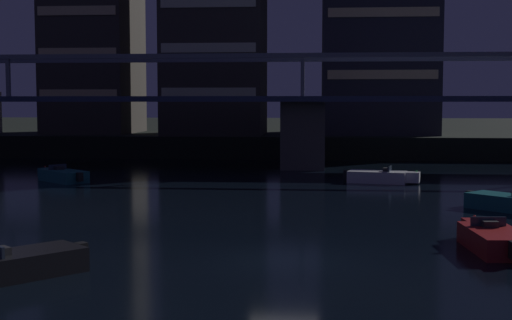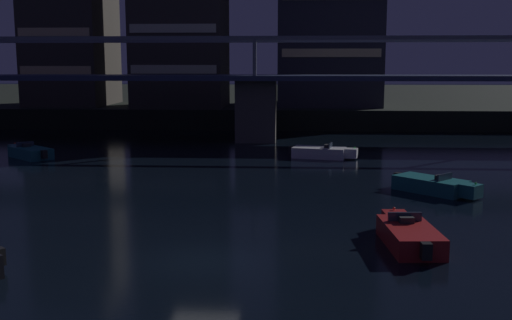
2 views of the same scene
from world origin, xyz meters
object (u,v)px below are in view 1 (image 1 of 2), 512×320
(speedboat_far_left, at_px, (511,203))
(speedboat_far_center, at_px, (380,177))
(speedboat_near_center, at_px, (493,239))
(tower_west_low, at_px, (94,35))
(tower_west_tall, at_px, (215,29))
(speedboat_mid_left, at_px, (14,265))
(river_bridge, at_px, (303,113))
(speedboat_mid_center, at_px, (62,176))

(speedboat_far_left, bearing_deg, speedboat_far_center, 114.27)
(speedboat_near_center, bearing_deg, tower_west_low, 122.28)
(speedboat_near_center, relative_size, speedboat_far_center, 1.00)
(tower_west_tall, relative_size, speedboat_mid_left, 4.83)
(tower_west_tall, height_order, speedboat_near_center, tower_west_tall)
(speedboat_mid_left, relative_size, speedboat_far_left, 1.03)
(river_bridge, height_order, speedboat_far_left, river_bridge)
(tower_west_low, distance_m, speedboat_mid_center, 30.46)
(river_bridge, distance_m, tower_west_tall, 18.16)
(speedboat_mid_center, bearing_deg, river_bridge, 34.57)
(tower_west_low, relative_size, speedboat_far_left, 4.83)
(river_bridge, height_order, speedboat_mid_left, river_bridge)
(speedboat_mid_center, relative_size, speedboat_far_center, 0.87)
(speedboat_near_center, xyz_separation_m, speedboat_mid_left, (-16.15, -5.60, 0.00))
(tower_west_low, bearing_deg, speedboat_far_left, -48.62)
(tower_west_low, relative_size, tower_west_tall, 0.97)
(tower_west_low, xyz_separation_m, speedboat_mid_left, (14.32, -53.83, -12.25))
(speedboat_mid_center, xyz_separation_m, speedboat_far_center, (22.08, 1.12, 0.00))
(tower_west_low, xyz_separation_m, speedboat_far_center, (28.23, -26.09, -12.25))
(river_bridge, relative_size, tower_west_low, 4.81)
(tower_west_low, bearing_deg, speedboat_mid_center, -77.25)
(river_bridge, xyz_separation_m, tower_west_low, (-22.71, 15.80, 8.08))
(speedboat_far_left, bearing_deg, speedboat_mid_left, -141.34)
(tower_west_tall, bearing_deg, speedboat_near_center, -69.61)
(speedboat_near_center, bearing_deg, tower_west_tall, 110.39)
(river_bridge, xyz_separation_m, speedboat_far_center, (5.52, -10.29, -4.17))
(tower_west_low, bearing_deg, river_bridge, -34.83)
(river_bridge, bearing_deg, speedboat_far_center, -61.77)
(speedboat_mid_left, xyz_separation_m, speedboat_mid_center, (-8.16, 26.62, 0.00))
(tower_west_low, distance_m, speedboat_mid_left, 57.03)
(river_bridge, bearing_deg, speedboat_near_center, -76.56)
(speedboat_mid_left, xyz_separation_m, speedboat_far_center, (13.91, 27.74, 0.00))
(speedboat_far_left, xyz_separation_m, speedboat_far_center, (-5.50, 12.21, 0.00))
(river_bridge, bearing_deg, tower_west_low, 145.17)
(tower_west_low, relative_size, speedboat_mid_left, 4.70)
(speedboat_far_center, bearing_deg, speedboat_near_center, -84.25)
(speedboat_near_center, xyz_separation_m, speedboat_far_center, (-2.23, 22.14, 0.00))
(speedboat_far_center, bearing_deg, speedboat_mid_center, -177.10)
(tower_west_low, xyz_separation_m, speedboat_mid_center, (6.16, -27.21, -12.25))
(speedboat_mid_left, xyz_separation_m, speedboat_far_left, (19.42, 15.54, 0.00))
(tower_west_tall, distance_m, speedboat_far_center, 30.44)
(speedboat_mid_left, height_order, speedboat_mid_center, same)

